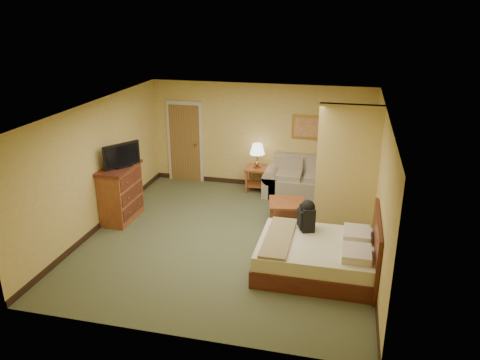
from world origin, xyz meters
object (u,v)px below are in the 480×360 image
(coffee_table, at_px, (287,208))
(bed, at_px, (320,256))
(loveseat, at_px, (303,184))
(dresser, at_px, (121,193))

(coffee_table, distance_m, bed, 2.00)
(loveseat, xyz_separation_m, coffee_table, (-0.18, -1.57, 0.03))
(dresser, bearing_deg, loveseat, 31.52)
(coffee_table, distance_m, dresser, 3.53)
(bed, bearing_deg, dresser, 164.82)
(dresser, bearing_deg, bed, -15.18)
(loveseat, relative_size, coffee_table, 2.20)
(coffee_table, xyz_separation_m, bed, (0.84, -1.82, -0.03))
(coffee_table, relative_size, dresser, 0.71)
(bed, bearing_deg, loveseat, 100.98)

